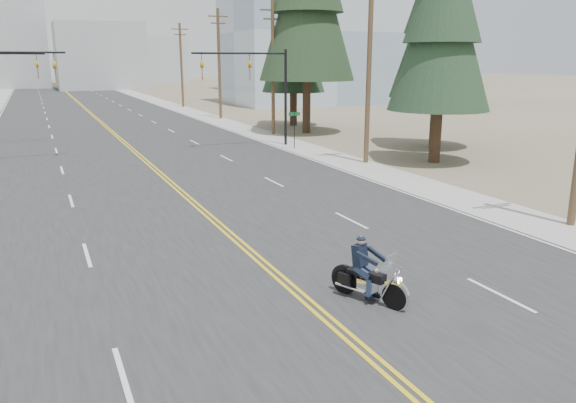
# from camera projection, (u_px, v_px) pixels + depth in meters

# --- Properties ---
(road) EXTENTS (20.00, 200.00, 0.01)m
(road) POSITION_uv_depth(u_px,v_px,m) (87.00, 110.00, 71.73)
(road) COLOR #303033
(road) RESTS_ON ground
(sidewalk_right) EXTENTS (3.00, 200.00, 0.01)m
(sidewalk_right) POSITION_uv_depth(u_px,v_px,m) (176.00, 107.00, 76.28)
(sidewalk_right) COLOR #A5A5A0
(sidewalk_right) RESTS_ON ground
(traffic_mast_right) EXTENTS (7.10, 0.26, 7.00)m
(traffic_mast_right) POSITION_uv_depth(u_px,v_px,m) (260.00, 79.00, 40.45)
(traffic_mast_right) COLOR black
(traffic_mast_right) RESTS_ON ground
(street_sign) EXTENTS (0.90, 0.06, 2.62)m
(street_sign) POSITION_uv_depth(u_px,v_px,m) (294.00, 124.00, 40.17)
(street_sign) COLOR black
(street_sign) RESTS_ON ground
(utility_pole_b) EXTENTS (2.20, 0.30, 11.50)m
(utility_pole_b) POSITION_uv_depth(u_px,v_px,m) (369.00, 64.00, 33.62)
(utility_pole_b) COLOR brown
(utility_pole_b) RESTS_ON ground
(utility_pole_c) EXTENTS (2.20, 0.30, 11.00)m
(utility_pole_c) POSITION_uv_depth(u_px,v_px,m) (273.00, 66.00, 46.96)
(utility_pole_c) COLOR brown
(utility_pole_c) RESTS_ON ground
(utility_pole_d) EXTENTS (2.20, 0.30, 11.50)m
(utility_pole_d) POSITION_uv_depth(u_px,v_px,m) (219.00, 62.00, 60.17)
(utility_pole_d) COLOR brown
(utility_pole_d) RESTS_ON ground
(utility_pole_e) EXTENTS (2.20, 0.30, 11.00)m
(utility_pole_e) POSITION_uv_depth(u_px,v_px,m) (181.00, 64.00, 75.27)
(utility_pole_e) COLOR brown
(utility_pole_e) RESTS_ON ground
(glass_building) EXTENTS (24.00, 16.00, 20.00)m
(glass_building) POSITION_uv_depth(u_px,v_px,m) (312.00, 33.00, 81.95)
(glass_building) COLOR #9EB5CC
(glass_building) RESTS_ON ground
(haze_bldg_b) EXTENTS (18.00, 14.00, 14.00)m
(haze_bldg_b) POSITION_uv_depth(u_px,v_px,m) (100.00, 56.00, 121.85)
(haze_bldg_b) COLOR #ADB2B7
(haze_bldg_b) RESTS_ON ground
(haze_bldg_c) EXTENTS (16.00, 12.00, 18.00)m
(haze_bldg_c) POSITION_uv_depth(u_px,v_px,m) (262.00, 47.00, 120.76)
(haze_bldg_c) COLOR #B7BCC6
(haze_bldg_c) RESTS_ON ground
(haze_bldg_e) EXTENTS (14.00, 14.00, 12.00)m
(haze_bldg_e) POSITION_uv_depth(u_px,v_px,m) (156.00, 61.00, 150.95)
(haze_bldg_e) COLOR #B7BCC6
(haze_bldg_e) RESTS_ON ground
(motorcyclist) EXTENTS (1.78, 2.43, 1.75)m
(motorcyclist) POSITION_uv_depth(u_px,v_px,m) (369.00, 270.00, 14.75)
(motorcyclist) COLOR black
(motorcyclist) RESTS_ON ground
(conifer_near) EXTENTS (6.14, 6.14, 16.26)m
(conifer_near) POSITION_uv_depth(u_px,v_px,m) (444.00, 6.00, 32.97)
(conifer_near) COLOR #382619
(conifer_near) RESTS_ON ground
(conifer_far) EXTENTS (6.06, 6.06, 16.24)m
(conifer_far) POSITION_uv_depth(u_px,v_px,m) (294.00, 26.00, 52.86)
(conifer_far) COLOR #382619
(conifer_far) RESTS_ON ground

